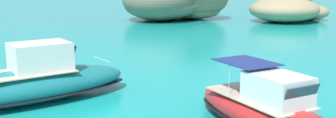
# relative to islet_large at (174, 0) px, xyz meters

# --- Properties ---
(islet_large) EXTENTS (20.23, 20.37, 7.63)m
(islet_large) POSITION_rel_islet_large_xyz_m (0.00, 0.00, 0.00)
(islet_large) COLOR #756651
(islet_large) RESTS_ON ground
(islet_small) EXTENTS (16.02, 17.32, 4.23)m
(islet_small) POSITION_rel_islet_large_xyz_m (19.25, 3.57, -1.51)
(islet_small) COLOR #9E8966
(islet_small) RESTS_ON ground
(motorboat_red) EXTENTS (8.66, 8.06, 2.86)m
(motorboat_red) POSITION_rel_islet_large_xyz_m (21.20, -47.95, -2.50)
(motorboat_red) COLOR red
(motorboat_red) RESTS_ON ground
(motorboat_teal) EXTENTS (8.90, 10.94, 3.23)m
(motorboat_teal) POSITION_rel_islet_large_xyz_m (8.74, -47.92, -2.33)
(motorboat_teal) COLOR #19727A
(motorboat_teal) RESTS_ON ground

